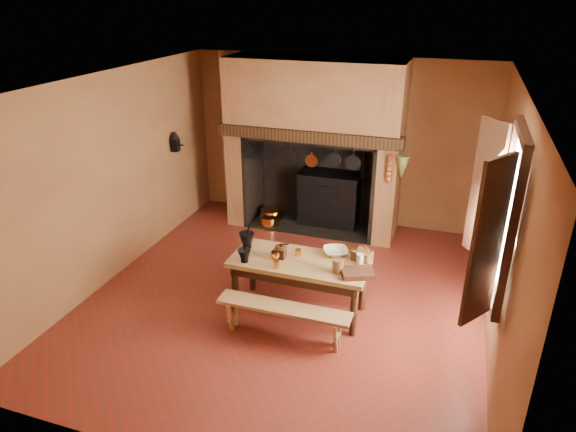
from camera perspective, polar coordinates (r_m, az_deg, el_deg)
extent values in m
plane|color=maroon|center=(6.91, -0.19, -9.00)|extent=(5.50, 5.50, 0.00)
plane|color=silver|center=(5.87, -0.23, 14.57)|extent=(5.50, 5.50, 0.00)
cube|color=#9B6B3E|center=(8.77, 5.64, 8.26)|extent=(5.00, 0.02, 2.80)
cube|color=#9B6B3E|center=(7.40, -18.93, 4.05)|extent=(0.02, 5.50, 2.80)
cube|color=#9B6B3E|center=(6.00, 23.01, -1.20)|extent=(0.02, 5.50, 2.80)
cube|color=#9B6B3E|center=(4.07, -13.07, -12.25)|extent=(5.00, 0.02, 2.80)
cube|color=#9B6B3E|center=(8.82, -5.00, 8.38)|extent=(0.30, 0.90, 2.80)
cube|color=#9B6B3E|center=(8.19, 11.42, 6.75)|extent=(0.30, 0.90, 2.80)
cube|color=#9B6B3E|center=(8.23, 3.04, 13.03)|extent=(2.20, 0.90, 1.20)
cube|color=#321C0D|center=(7.97, 2.17, 8.92)|extent=(2.95, 0.22, 0.18)
cube|color=black|center=(8.99, 3.58, 4.71)|extent=(2.20, 0.06, 1.60)
cube|color=black|center=(8.91, 2.73, -0.93)|extent=(2.20, 0.90, 0.02)
cube|color=black|center=(8.81, 4.62, 1.84)|extent=(1.00, 0.50, 0.90)
cube|color=black|center=(8.62, 4.69, 4.68)|extent=(1.04, 0.54, 0.04)
cube|color=black|center=(8.54, 4.21, 1.83)|extent=(0.35, 0.02, 0.45)
cylinder|color=black|center=(8.43, 8.45, 6.41)|extent=(0.10, 0.10, 0.70)
cylinder|color=#C57A2D|center=(8.55, 3.21, 1.91)|extent=(0.03, 0.03, 0.03)
cylinder|color=#C57A2D|center=(8.49, 5.16, 1.66)|extent=(0.03, 0.03, 0.03)
cylinder|color=#C57A2D|center=(9.08, -1.81, 0.21)|extent=(0.40, 0.40, 0.20)
cylinder|color=#C57A2D|center=(8.86, -2.06, -0.50)|extent=(0.34, 0.34, 0.18)
cube|color=black|center=(9.24, -2.75, 0.50)|extent=(0.18, 0.18, 0.16)
cone|color=#5F6C33|center=(7.68, 12.57, 5.36)|extent=(0.20, 0.20, 0.35)
cube|color=white|center=(5.52, 23.49, -0.04)|extent=(0.02, 1.00, 1.60)
cube|color=#321B10|center=(5.26, 24.67, 8.39)|extent=(0.08, 1.16, 0.08)
cube|color=#321B10|center=(5.88, 21.86, -7.49)|extent=(0.08, 1.16, 0.08)
cube|color=#321B10|center=(4.88, 21.25, -2.77)|extent=(0.29, 0.39, 1.60)
cube|color=#321B10|center=(6.13, 21.04, 2.70)|extent=(0.29, 0.39, 1.60)
cube|color=black|center=(8.55, -12.42, 7.76)|extent=(0.12, 0.12, 0.22)
cone|color=black|center=(8.52, -12.51, 8.73)|extent=(0.16, 0.16, 0.10)
cylinder|color=black|center=(8.51, -11.90, 7.72)|extent=(0.12, 0.02, 0.02)
cube|color=#A2784A|center=(6.29, 1.30, -5.13)|extent=(1.68, 0.75, 0.06)
cube|color=#321B10|center=(6.33, 1.29, -5.87)|extent=(1.57, 0.64, 0.13)
cylinder|color=#321B10|center=(6.48, -5.87, -8.04)|extent=(0.08, 0.08, 0.67)
cylinder|color=#321B10|center=(6.10, 7.30, -10.40)|extent=(0.08, 0.08, 0.67)
cylinder|color=#321B10|center=(6.92, -3.98, -5.73)|extent=(0.08, 0.08, 0.67)
cylinder|color=#321B10|center=(6.56, 8.31, -7.74)|extent=(0.08, 0.08, 0.67)
cube|color=#A2784A|center=(5.95, -0.49, -10.17)|extent=(1.57, 0.27, 0.04)
cube|color=#A2784A|center=(6.93, 2.75, -5.01)|extent=(1.50, 0.26, 0.04)
cylinder|color=black|center=(6.59, -4.57, -3.32)|extent=(0.11, 0.11, 0.03)
cone|color=black|center=(6.55, -4.60, -2.56)|extent=(0.19, 0.19, 0.16)
cylinder|color=black|center=(6.48, -4.45, -1.50)|extent=(0.08, 0.03, 0.16)
cylinder|color=black|center=(6.25, -4.85, -4.95)|extent=(0.09, 0.09, 0.03)
cone|color=black|center=(6.22, -4.88, -4.31)|extent=(0.16, 0.16, 0.13)
cylinder|color=black|center=(6.16, -4.75, -3.41)|extent=(0.06, 0.03, 0.13)
cube|color=#321B10|center=(6.30, -0.90, -4.09)|extent=(0.14, 0.14, 0.13)
cylinder|color=#C57A2D|center=(6.26, -0.91, -3.41)|extent=(0.10, 0.10, 0.03)
cylinder|color=black|center=(6.23, -0.42, -3.16)|extent=(0.11, 0.02, 0.04)
cylinder|color=#C57A2D|center=(6.09, -1.30, -5.41)|extent=(0.09, 0.09, 0.08)
cylinder|color=#C57A2D|center=(6.35, 1.15, -4.07)|extent=(0.08, 0.08, 0.09)
imported|color=beige|center=(6.41, 5.31, -3.97)|extent=(0.41, 0.41, 0.08)
cylinder|color=#51301E|center=(6.01, 5.55, -5.49)|extent=(0.15, 0.15, 0.17)
cylinder|color=beige|center=(6.18, 7.97, -4.84)|extent=(0.11, 0.11, 0.16)
cube|color=#513518|center=(6.30, 8.24, -4.39)|extent=(0.27, 0.23, 0.13)
torus|color=#513518|center=(6.27, 8.28, -3.88)|extent=(0.18, 0.07, 0.18)
cube|color=#321B10|center=(6.00, 7.74, -6.28)|extent=(0.44, 0.39, 0.06)
imported|color=#C57A2D|center=(6.28, -1.38, -4.37)|extent=(0.15, 0.15, 0.10)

